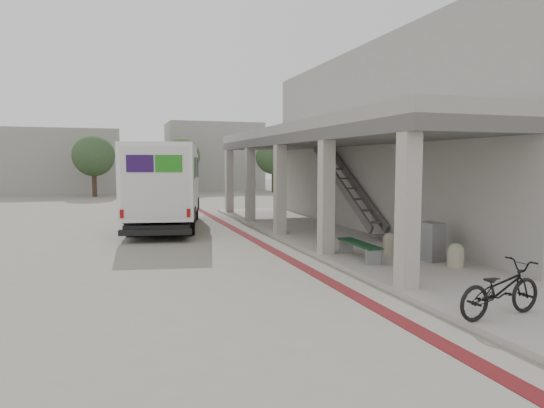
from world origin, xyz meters
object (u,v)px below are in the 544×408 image
object	(u,v)px
bench	(359,247)
bicycle_black	(500,289)
fedex_truck	(165,184)
utility_cabinet	(430,241)

from	to	relation	value
bench	bicycle_black	distance (m)	5.09
bench	bicycle_black	size ratio (longest dim) A/B	1.06
fedex_truck	bench	xyz separation A→B (m)	(4.19, -8.78, -1.37)
fedex_truck	bench	bearing A→B (deg)	-53.46
fedex_truck	bicycle_black	xyz separation A→B (m)	(4.09, -13.86, -1.22)
fedex_truck	utility_cabinet	size ratio (longest dim) A/B	8.15
utility_cabinet	bench	bearing A→B (deg)	148.92
bench	bicycle_black	xyz separation A→B (m)	(-0.10, -5.08, 0.15)
bench	fedex_truck	bearing A→B (deg)	117.56
fedex_truck	bench	distance (m)	9.82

